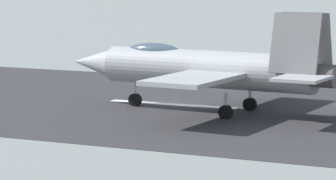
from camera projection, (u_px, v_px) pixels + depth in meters
ground_plane at (176, 105)px, 54.14m from camera, size 400.00×400.00×0.00m
runway_strip at (176, 105)px, 54.13m from camera, size 240.00×26.00×0.02m
fighter_jet at (207, 68)px, 51.05m from camera, size 16.89×13.67×5.71m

